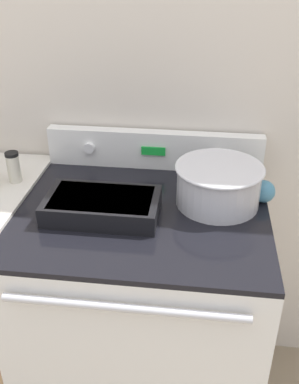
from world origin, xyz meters
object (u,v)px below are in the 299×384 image
mixing_bowl (219,183)px  casserole_dish (102,205)px  ladle (263,191)px  spice_jar_black_cap (14,167)px

mixing_bowl → casserole_dish: bearing=-161.9°
mixing_bowl → ladle: bearing=16.2°
spice_jar_black_cap → casserole_dish: bearing=-24.9°
ladle → spice_jar_black_cap: (-0.87, 0.00, 0.03)m
casserole_dish → ladle: ladle is taller
ladle → spice_jar_black_cap: 0.87m
mixing_bowl → casserole_dish: (-0.36, -0.12, -0.04)m
casserole_dish → spice_jar_black_cap: (-0.35, 0.16, 0.03)m
mixing_bowl → ladle: 0.16m
mixing_bowl → casserole_dish: size_ratio=0.81×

